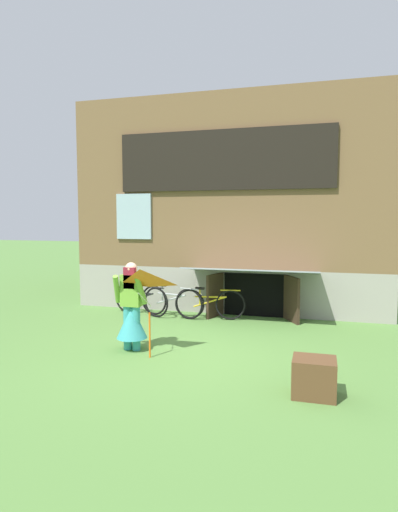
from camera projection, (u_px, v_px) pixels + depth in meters
ground_plane at (184, 352)px, 7.21m from camera, size 60.00×60.00×0.00m
log_house at (244, 207)px, 12.52m from camera, size 7.55×6.68×5.14m
person at (132, 314)px, 7.29m from camera, size 0.60×0.52×1.51m
kite at (140, 291)px, 6.65m from camera, size 0.77×0.86×1.33m
bicycle_yellow at (210, 304)px, 9.51m from camera, size 1.57×0.28×0.72m
bicycle_silver at (171, 301)px, 9.75m from camera, size 1.60×0.39×0.74m
bicycle_black at (141, 299)px, 9.98m from camera, size 1.56×0.55×0.74m
wooden_crate at (314, 377)px, 5.42m from camera, size 0.54×0.46×0.49m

